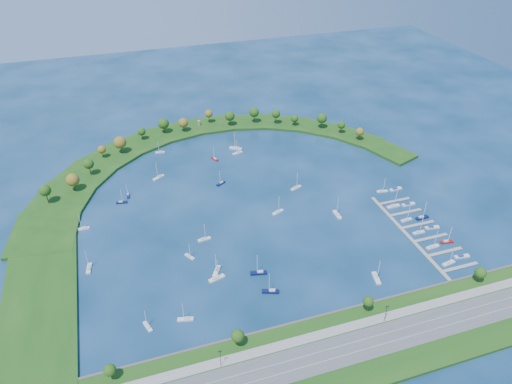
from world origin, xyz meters
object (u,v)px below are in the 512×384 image
object	(u,v)px
moored_boat_11	(204,239)
docked_boat_2	(433,246)
moored_boat_6	(160,152)
moored_boat_3	(159,177)
moored_boat_12	(296,187)
moored_boat_16	(337,214)
docked_boat_4	(419,232)
docked_boat_11	(396,189)
docked_boat_5	(432,227)
moored_boat_18	(215,159)
moored_boat_0	(217,271)
moored_boat_8	(376,278)
docked_boat_8	(393,206)
moored_boat_19	(128,195)
moored_boat_20	(190,256)
moored_boat_21	(217,278)
dock_system	(418,232)
docked_boat_9	(408,204)
moored_boat_5	(236,148)
docked_boat_7	(422,217)
docked_boat_0	(449,263)
moored_boat_10	(271,291)
moored_boat_15	(89,268)
moored_boat_2	(185,319)
moored_boat_13	(148,326)
moored_boat_17	(221,183)
docked_boat_6	(406,219)
docked_boat_3	(447,241)
moored_boat_14	(259,272)
docked_boat_1	(462,256)
moored_boat_9	(122,202)
moored_boat_1	(83,228)
moored_boat_7	(278,212)
docked_boat_10	(382,191)
harbor_tower	(199,123)

from	to	relation	value
moored_boat_11	docked_boat_2	world-z (taller)	docked_boat_2
moored_boat_6	moored_boat_3	bearing A→B (deg)	88.50
moored_boat_12	moored_boat_16	distance (m)	38.81
docked_boat_4	docked_boat_11	world-z (taller)	docked_boat_4
moored_boat_12	docked_boat_5	bearing A→B (deg)	-69.28
moored_boat_18	moored_boat_0	bearing A→B (deg)	140.50
moored_boat_8	docked_boat_8	size ratio (longest dim) A/B	1.02
moored_boat_0	moored_boat_19	world-z (taller)	moored_boat_0
moored_boat_20	moored_boat_21	size ratio (longest dim) A/B	0.74
dock_system	moored_boat_6	bearing A→B (deg)	132.12
moored_boat_16	moored_boat_8	bearing A→B (deg)	174.80
moored_boat_11	docked_boat_4	bearing A→B (deg)	-22.56
docked_boat_4	docked_boat_9	bearing A→B (deg)	69.05
moored_boat_3	moored_boat_5	size ratio (longest dim) A/B	0.90
docked_boat_7	docked_boat_4	bearing A→B (deg)	-134.37
moored_boat_5	moored_boat_20	world-z (taller)	moored_boat_5
moored_boat_6	docked_boat_0	size ratio (longest dim) A/B	0.87
moored_boat_10	moored_boat_15	xyz separation A→B (m)	(-88.01, 46.43, -0.03)
moored_boat_19	moored_boat_2	bearing A→B (deg)	7.33
moored_boat_2	moored_boat_13	xyz separation A→B (m)	(-17.83, 1.18, -0.02)
moored_boat_19	docked_boat_5	distance (m)	194.98
moored_boat_3	moored_boat_17	world-z (taller)	moored_boat_3
moored_boat_2	moored_boat_18	world-z (taller)	moored_boat_2
docked_boat_6	moored_boat_19	bearing A→B (deg)	147.75
moored_boat_20	moored_boat_6	bearing A→B (deg)	147.16
docked_boat_7	docked_boat_9	size ratio (longest dim) A/B	1.41
moored_boat_20	docked_boat_3	bearing A→B (deg)	44.94
moored_boat_13	moored_boat_18	xyz separation A→B (m)	(68.07, 144.51, -0.00)
moored_boat_3	docked_boat_4	size ratio (longest dim) A/B	1.17
moored_boat_0	docked_boat_3	xyz separation A→B (m)	(133.24, -17.48, -0.05)
moored_boat_14	docked_boat_0	xyz separation A→B (m)	(101.60, -25.13, -0.04)
docked_boat_1	docked_boat_8	size ratio (longest dim) A/B	0.68
moored_boat_6	moored_boat_15	distance (m)	130.40
moored_boat_9	docked_boat_11	world-z (taller)	moored_boat_9
moored_boat_1	moored_boat_16	size ratio (longest dim) A/B	0.84
moored_boat_9	moored_boat_14	world-z (taller)	moored_boat_14
moored_boat_7	moored_boat_9	distance (m)	102.03
moored_boat_7	moored_boat_13	world-z (taller)	moored_boat_7
docked_boat_8	docked_boat_10	distance (m)	17.90
docked_boat_6	moored_boat_12	bearing A→B (deg)	127.74
moored_boat_1	docked_boat_7	world-z (taller)	docked_boat_7
moored_boat_9	docked_boat_11	bearing A→B (deg)	-3.50
harbor_tower	moored_boat_15	bearing A→B (deg)	-121.72
docked_boat_0	docked_boat_6	xyz separation A→B (m)	(0.01, 41.29, -0.02)
moored_boat_12	docked_boat_9	size ratio (longest dim) A/B	1.35
moored_boat_8	docked_boat_11	world-z (taller)	moored_boat_8
moored_boat_0	moored_boat_20	distance (m)	19.95
moored_boat_13	moored_boat_14	bearing A→B (deg)	-91.65
moored_boat_11	docked_boat_5	bearing A→B (deg)	-20.76
moored_boat_0	docked_boat_9	bearing A→B (deg)	129.35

